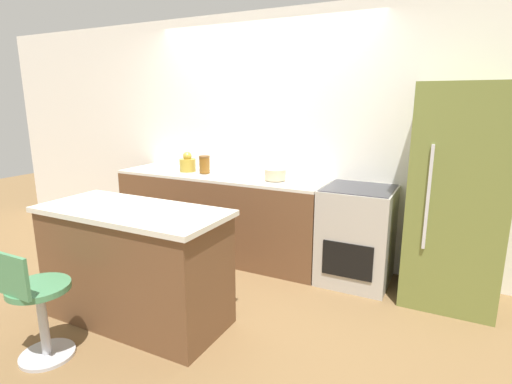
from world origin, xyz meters
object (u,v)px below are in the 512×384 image
(kettle, at_px, (188,164))
(refrigerator, at_px, (457,197))
(oven_range, at_px, (356,235))
(mixing_bowl, at_px, (275,174))
(stool_chair, at_px, (37,307))

(kettle, bearing_deg, refrigerator, 0.25)
(oven_range, height_order, mixing_bowl, mixing_bowl)
(refrigerator, xyz_separation_m, stool_chair, (-2.38, -2.14, -0.53))
(kettle, distance_m, mixing_bowl, 1.08)
(refrigerator, relative_size, stool_chair, 2.30)
(oven_range, height_order, kettle, kettle)
(stool_chair, relative_size, kettle, 3.64)
(oven_range, bearing_deg, stool_chair, -126.23)
(refrigerator, relative_size, kettle, 8.36)
(stool_chair, bearing_deg, refrigerator, 41.96)
(oven_range, height_order, refrigerator, refrigerator)
(refrigerator, height_order, mixing_bowl, refrigerator)
(kettle, bearing_deg, oven_range, 0.70)
(mixing_bowl, bearing_deg, kettle, 180.00)
(refrigerator, bearing_deg, stool_chair, -138.04)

